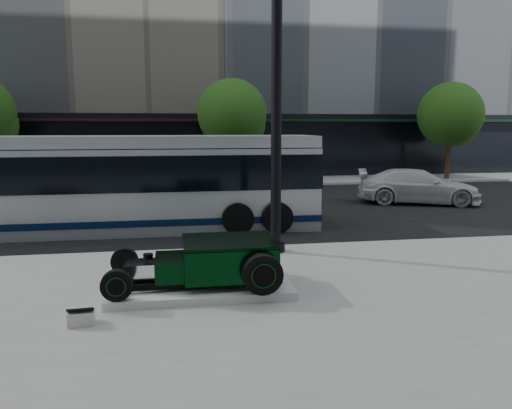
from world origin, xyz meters
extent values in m
plane|color=black|center=(0.00, 0.00, 0.00)|extent=(120.00, 120.00, 0.00)
cube|color=gray|center=(0.00, 14.00, 0.06)|extent=(70.00, 4.00, 0.12)
cube|color=black|center=(-10.00, 16.20, 2.00)|extent=(22.00, 0.50, 4.00)
cube|color=black|center=(13.00, 16.20, 2.00)|extent=(24.00, 0.50, 4.00)
cube|color=black|center=(-10.00, 15.60, 3.60)|extent=(22.00, 1.60, 0.15)
cube|color=black|center=(13.00, 15.60, 3.60)|extent=(24.00, 1.60, 0.15)
cylinder|color=black|center=(1.00, 13.00, 1.42)|extent=(0.28, 0.28, 2.60)
sphere|color=#173C10|center=(1.00, 13.00, 3.92)|extent=(3.80, 3.80, 3.80)
sphere|color=#173C10|center=(1.60, 13.30, 3.32)|extent=(2.60, 2.60, 2.60)
cylinder|color=black|center=(14.00, 13.00, 1.42)|extent=(0.28, 0.28, 2.60)
sphere|color=#173C10|center=(14.00, 13.00, 3.92)|extent=(3.80, 3.80, 3.80)
sphere|color=#173C10|center=(14.60, 13.30, 3.32)|extent=(2.60, 2.60, 2.60)
cube|color=silver|center=(-1.92, -5.33, 0.20)|extent=(3.40, 1.80, 0.15)
cube|color=black|center=(-1.92, -5.78, 0.37)|extent=(3.00, 0.08, 0.10)
cube|color=black|center=(-1.92, -4.88, 0.37)|extent=(3.00, 0.08, 0.10)
cube|color=black|center=(-1.37, -5.33, 0.72)|extent=(1.70, 1.45, 0.62)
cube|color=black|center=(-1.37, -5.33, 1.05)|extent=(1.70, 1.45, 0.06)
cube|color=black|center=(-2.47, -5.33, 0.60)|extent=(0.55, 1.05, 0.38)
cube|color=silver|center=(-3.02, -5.33, 0.55)|extent=(0.55, 0.55, 0.34)
cylinder|color=black|center=(-2.87, -5.33, 0.82)|extent=(0.18, 0.18, 0.10)
cylinder|color=black|center=(-3.37, -5.33, 0.43)|extent=(0.06, 1.55, 0.06)
cylinder|color=black|center=(-0.87, -6.18, 0.63)|extent=(0.72, 0.24, 0.72)
cylinder|color=black|center=(-0.87, -6.31, 0.63)|extent=(0.37, 0.02, 0.37)
torus|color=black|center=(-0.87, -6.32, 0.63)|extent=(0.44, 0.02, 0.44)
cylinder|color=black|center=(-0.87, -4.48, 0.63)|extent=(0.72, 0.24, 0.72)
cylinder|color=black|center=(-0.87, -4.36, 0.63)|extent=(0.37, 0.02, 0.37)
torus|color=black|center=(-0.87, -4.35, 0.63)|extent=(0.44, 0.02, 0.44)
cylinder|color=black|center=(-3.37, -6.11, 0.54)|extent=(0.54, 0.16, 0.54)
cylinder|color=black|center=(-3.37, -6.20, 0.54)|extent=(0.28, 0.02, 0.28)
torus|color=black|center=(-3.37, -6.21, 0.54)|extent=(0.34, 0.02, 0.34)
cylinder|color=black|center=(-3.37, -4.55, 0.54)|extent=(0.54, 0.16, 0.54)
cylinder|color=black|center=(-3.37, -4.47, 0.54)|extent=(0.28, 0.02, 0.28)
torus|color=black|center=(-3.37, -4.46, 0.54)|extent=(0.34, 0.02, 0.34)
cube|color=silver|center=(-3.86, -6.70, 0.23)|extent=(0.42, 0.33, 0.22)
cube|color=black|center=(-3.86, -6.70, 0.35)|extent=(0.42, 0.31, 0.15)
cylinder|color=black|center=(0.12, -2.65, 4.38)|extent=(0.26, 0.26, 8.52)
cylinder|color=black|center=(0.12, -2.65, 0.23)|extent=(0.47, 0.47, 0.21)
cube|color=#B0B5BA|center=(-3.87, 1.29, 1.27)|extent=(12.00, 2.55, 2.55)
cube|color=#071940|center=(-3.87, 1.29, 0.42)|extent=(12.05, 2.60, 0.20)
cube|color=black|center=(-3.87, 1.29, 1.85)|extent=(12.05, 2.60, 1.05)
cube|color=#B0B5BA|center=(-3.87, 1.29, 2.75)|extent=(12.00, 2.40, 0.35)
cube|color=black|center=(2.16, 1.29, 1.55)|extent=(0.06, 2.30, 1.70)
cylinder|color=black|center=(-0.47, -0.01, 0.48)|extent=(0.96, 0.28, 0.96)
cylinder|color=black|center=(-0.47, 2.59, 0.48)|extent=(0.96, 0.28, 0.96)
cylinder|color=black|center=(0.73, -0.01, 0.48)|extent=(0.96, 0.28, 0.96)
cylinder|color=black|center=(0.73, 2.59, 0.48)|extent=(0.96, 0.28, 0.96)
imported|color=silver|center=(7.85, 4.84, 0.72)|extent=(5.36, 3.63, 1.44)
camera|label=1|loc=(-2.42, -14.52, 3.19)|focal=35.00mm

